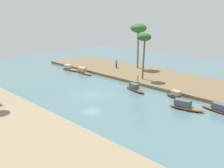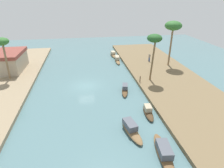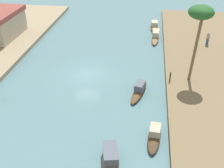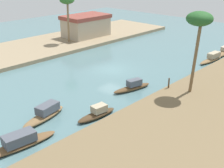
{
  "view_description": "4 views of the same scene",
  "coord_description": "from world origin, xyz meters",
  "px_view_note": "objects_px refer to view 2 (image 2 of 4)",
  "views": [
    {
      "loc": [
        -28.46,
        23.42,
        11.6
      ],
      "look_at": [
        -0.95,
        -3.05,
        1.15
      ],
      "focal_mm": 44.21,
      "sensor_mm": 36.0,
      "label": 1
    },
    {
      "loc": [
        -27.52,
        0.23,
        13.17
      ],
      "look_at": [
        -1.15,
        -4.07,
        0.52
      ],
      "focal_mm": 30.24,
      "sensor_mm": 36.0,
      "label": 2
    },
    {
      "loc": [
        -25.8,
        -6.21,
        14.62
      ],
      "look_at": [
        -3.49,
        -3.21,
        1.17
      ],
      "focal_mm": 45.5,
      "sensor_mm": 36.0,
      "label": 3
    },
    {
      "loc": [
        -23.5,
        -22.4,
        11.56
      ],
      "look_at": [
        -4.63,
        -4.53,
        0.79
      ],
      "focal_mm": 46.54,
      "sensor_mm": 36.0,
      "label": 4
    }
  ],
  "objects_px": {
    "sampan_with_tall_canopy": "(117,60)",
    "palm_tree_left_near": "(154,40)",
    "sampan_upstream_small": "(131,129)",
    "sampan_near_left_bank": "(113,55)",
    "mooring_post": "(140,79)",
    "sampan_downstream_large": "(148,111)",
    "sampan_open_hull": "(164,152)",
    "palm_tree_right_tall": "(2,43)",
    "riverside_building": "(10,61)",
    "person_on_near_bank": "(149,58)",
    "sampan_midstream": "(125,89)",
    "palm_tree_left_far": "(173,27)"
  },
  "relations": [
    {
      "from": "sampan_near_left_bank",
      "to": "sampan_with_tall_canopy",
      "type": "xyz_separation_m",
      "value": [
        -4.02,
        -0.17,
        0.05
      ]
    },
    {
      "from": "sampan_near_left_bank",
      "to": "riverside_building",
      "type": "height_order",
      "value": "riverside_building"
    },
    {
      "from": "sampan_near_left_bank",
      "to": "riverside_building",
      "type": "relative_size",
      "value": 0.62
    },
    {
      "from": "sampan_midstream",
      "to": "sampan_with_tall_canopy",
      "type": "bearing_deg",
      "value": 7.21
    },
    {
      "from": "sampan_near_left_bank",
      "to": "riverside_building",
      "type": "xyz_separation_m",
      "value": [
        -7.07,
        20.52,
        1.88
      ]
    },
    {
      "from": "palm_tree_left_far",
      "to": "riverside_building",
      "type": "bearing_deg",
      "value": 85.92
    },
    {
      "from": "sampan_downstream_large",
      "to": "sampan_open_hull",
      "type": "bearing_deg",
      "value": 178.41
    },
    {
      "from": "sampan_with_tall_canopy",
      "to": "palm_tree_left_near",
      "type": "bearing_deg",
      "value": -159.57
    },
    {
      "from": "sampan_with_tall_canopy",
      "to": "palm_tree_left_far",
      "type": "distance_m",
      "value": 13.08
    },
    {
      "from": "palm_tree_left_near",
      "to": "palm_tree_right_tall",
      "type": "distance_m",
      "value": 23.35
    },
    {
      "from": "person_on_near_bank",
      "to": "sampan_with_tall_canopy",
      "type": "bearing_deg",
      "value": 166.33
    },
    {
      "from": "riverside_building",
      "to": "sampan_near_left_bank",
      "type": "bearing_deg",
      "value": -69.95
    },
    {
      "from": "sampan_open_hull",
      "to": "mooring_post",
      "type": "xyz_separation_m",
      "value": [
        14.68,
        -2.22,
        0.58
      ]
    },
    {
      "from": "palm_tree_right_tall",
      "to": "riverside_building",
      "type": "bearing_deg",
      "value": 14.3
    },
    {
      "from": "sampan_downstream_large",
      "to": "riverside_building",
      "type": "bearing_deg",
      "value": 55.24
    },
    {
      "from": "sampan_midstream",
      "to": "sampan_downstream_large",
      "type": "bearing_deg",
      "value": -153.54
    },
    {
      "from": "sampan_open_hull",
      "to": "palm_tree_left_near",
      "type": "distance_m",
      "value": 17.27
    },
    {
      "from": "sampan_midstream",
      "to": "sampan_downstream_large",
      "type": "xyz_separation_m",
      "value": [
        -6.26,
        -1.46,
        -0.02
      ]
    },
    {
      "from": "sampan_downstream_large",
      "to": "sampan_with_tall_canopy",
      "type": "xyz_separation_m",
      "value": [
        20.39,
        -0.04,
        0.05
      ]
    },
    {
      "from": "sampan_downstream_large",
      "to": "person_on_near_bank",
      "type": "distance_m",
      "value": 19.19
    },
    {
      "from": "sampan_upstream_small",
      "to": "sampan_open_hull",
      "type": "relative_size",
      "value": 0.83
    },
    {
      "from": "person_on_near_bank",
      "to": "riverside_building",
      "type": "distance_m",
      "value": 27.13
    },
    {
      "from": "sampan_near_left_bank",
      "to": "sampan_open_hull",
      "type": "distance_m",
      "value": 30.92
    },
    {
      "from": "sampan_with_tall_canopy",
      "to": "riverside_building",
      "type": "xyz_separation_m",
      "value": [
        -3.05,
        20.69,
        1.83
      ]
    },
    {
      "from": "sampan_downstream_large",
      "to": "riverside_building",
      "type": "xyz_separation_m",
      "value": [
        17.34,
        20.65,
        1.88
      ]
    },
    {
      "from": "sampan_open_hull",
      "to": "sampan_with_tall_canopy",
      "type": "height_order",
      "value": "sampan_with_tall_canopy"
    },
    {
      "from": "mooring_post",
      "to": "palm_tree_left_near",
      "type": "height_order",
      "value": "palm_tree_left_near"
    },
    {
      "from": "sampan_upstream_small",
      "to": "sampan_open_hull",
      "type": "bearing_deg",
      "value": -159.93
    },
    {
      "from": "person_on_near_bank",
      "to": "mooring_post",
      "type": "distance_m",
      "value": 11.08
    },
    {
      "from": "sampan_midstream",
      "to": "sampan_open_hull",
      "type": "height_order",
      "value": "sampan_open_hull"
    },
    {
      "from": "sampan_upstream_small",
      "to": "person_on_near_bank",
      "type": "distance_m",
      "value": 23.06
    },
    {
      "from": "sampan_midstream",
      "to": "sampan_near_left_bank",
      "type": "height_order",
      "value": "sampan_midstream"
    },
    {
      "from": "sampan_upstream_small",
      "to": "riverside_building",
      "type": "height_order",
      "value": "riverside_building"
    },
    {
      "from": "sampan_open_hull",
      "to": "palm_tree_right_tall",
      "type": "bearing_deg",
      "value": 50.61
    },
    {
      "from": "sampan_downstream_large",
      "to": "sampan_with_tall_canopy",
      "type": "height_order",
      "value": "sampan_with_tall_canopy"
    },
    {
      "from": "sampan_midstream",
      "to": "sampan_open_hull",
      "type": "bearing_deg",
      "value": -163.64
    },
    {
      "from": "sampan_midstream",
      "to": "riverside_building",
      "type": "height_order",
      "value": "riverside_building"
    },
    {
      "from": "person_on_near_bank",
      "to": "sampan_midstream",
      "type": "bearing_deg",
      "value": -117.51
    },
    {
      "from": "sampan_downstream_large",
      "to": "sampan_upstream_small",
      "type": "height_order",
      "value": "sampan_upstream_small"
    },
    {
      "from": "sampan_near_left_bank",
      "to": "mooring_post",
      "type": "relative_size",
      "value": 4.64
    },
    {
      "from": "sampan_midstream",
      "to": "palm_tree_left_near",
      "type": "distance_m",
      "value": 8.7
    },
    {
      "from": "sampan_near_left_bank",
      "to": "person_on_near_bank",
      "type": "bearing_deg",
      "value": -137.9
    },
    {
      "from": "sampan_with_tall_canopy",
      "to": "palm_tree_left_near",
      "type": "xyz_separation_m",
      "value": [
        -11.53,
        -3.47,
        6.61
      ]
    },
    {
      "from": "sampan_near_left_bank",
      "to": "palm_tree_left_far",
      "type": "bearing_deg",
      "value": -137.85
    },
    {
      "from": "sampan_upstream_small",
      "to": "sampan_with_tall_canopy",
      "type": "bearing_deg",
      "value": -18.41
    },
    {
      "from": "sampan_downstream_large",
      "to": "palm_tree_right_tall",
      "type": "height_order",
      "value": "palm_tree_right_tall"
    },
    {
      "from": "sampan_downstream_large",
      "to": "sampan_near_left_bank",
      "type": "relative_size",
      "value": 0.8
    },
    {
      "from": "person_on_near_bank",
      "to": "riverside_building",
      "type": "xyz_separation_m",
      "value": [
        -0.72,
        27.1,
        1.01
      ]
    },
    {
      "from": "mooring_post",
      "to": "sampan_near_left_bank",
      "type": "bearing_deg",
      "value": 5.5
    },
    {
      "from": "sampan_near_left_bank",
      "to": "sampan_upstream_small",
      "type": "relative_size",
      "value": 1.05
    }
  ]
}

